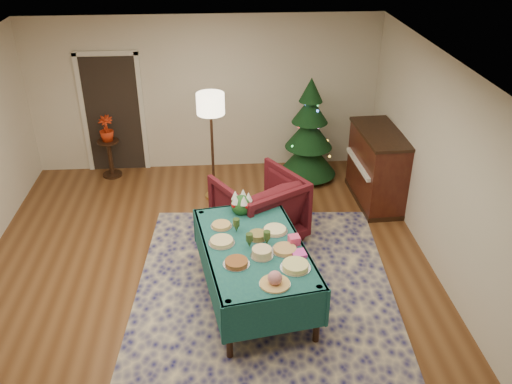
{
  "coord_description": "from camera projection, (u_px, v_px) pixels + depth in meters",
  "views": [
    {
      "loc": [
        0.23,
        -5.52,
        4.37
      ],
      "look_at": [
        0.67,
        0.62,
        0.98
      ],
      "focal_mm": 38.0,
      "sensor_mm": 36.0,
      "label": 1
    }
  ],
  "objects": [
    {
      "name": "doorway",
      "position": [
        113.0,
        111.0,
        9.33
      ],
      "size": [
        1.08,
        0.04,
        2.16
      ],
      "color": "black",
      "rests_on": "ground"
    },
    {
      "name": "platter_0",
      "position": [
        275.0,
        280.0,
        5.66
      ],
      "size": [
        0.33,
        0.33,
        0.17
      ],
      "color": "silver",
      "rests_on": "buffet_table"
    },
    {
      "name": "armchair",
      "position": [
        259.0,
        205.0,
        7.62
      ],
      "size": [
        1.41,
        1.39,
        1.08
      ],
      "primitive_type": "imported",
      "rotation": [
        0.0,
        0.0,
        3.68
      ],
      "color": "#4C1017",
      "rests_on": "ground"
    },
    {
      "name": "platter_8",
      "position": [
        221.0,
        225.0,
        6.67
      ],
      "size": [
        0.27,
        0.27,
        0.04
      ],
      "color": "silver",
      "rests_on": "buffet_table"
    },
    {
      "name": "platter_2",
      "position": [
        236.0,
        263.0,
        5.99
      ],
      "size": [
        0.3,
        0.3,
        0.05
      ],
      "color": "silver",
      "rests_on": "buffet_table"
    },
    {
      "name": "platter_1",
      "position": [
        295.0,
        266.0,
        5.93
      ],
      "size": [
        0.34,
        0.34,
        0.06
      ],
      "color": "silver",
      "rests_on": "buffet_table"
    },
    {
      "name": "buffet_table",
      "position": [
        254.0,
        256.0,
        6.4
      ],
      "size": [
        1.48,
        2.16,
        0.78
      ],
      "color": "black",
      "rests_on": "ground"
    },
    {
      "name": "goblet_0",
      "position": [
        236.0,
        225.0,
        6.54
      ],
      "size": [
        0.08,
        0.08,
        0.18
      ],
      "color": "#2D471E",
      "rests_on": "buffet_table"
    },
    {
      "name": "platter_3",
      "position": [
        262.0,
        253.0,
        6.11
      ],
      "size": [
        0.26,
        0.26,
        0.11
      ],
      "color": "silver",
      "rests_on": "buffet_table"
    },
    {
      "name": "platter_5",
      "position": [
        222.0,
        242.0,
        6.35
      ],
      "size": [
        0.32,
        0.32,
        0.05
      ],
      "color": "silver",
      "rests_on": "buffet_table"
    },
    {
      "name": "piano",
      "position": [
        377.0,
        168.0,
        8.55
      ],
      "size": [
        0.71,
        1.41,
        1.2
      ],
      "color": "black",
      "rests_on": "ground"
    },
    {
      "name": "rug",
      "position": [
        265.0,
        301.0,
        6.62
      ],
      "size": [
        3.46,
        4.4,
        0.02
      ],
      "primitive_type": "cube",
      "rotation": [
        0.0,
        0.0,
        -0.06
      ],
      "color": "#151550",
      "rests_on": "ground"
    },
    {
      "name": "potted_plant",
      "position": [
        107.0,
        134.0,
        9.23
      ],
      "size": [
        0.25,
        0.44,
        0.25
      ],
      "primitive_type": "imported",
      "color": "#B0270C",
      "rests_on": "side_table"
    },
    {
      "name": "goblet_1",
      "position": [
        267.0,
        238.0,
        6.3
      ],
      "size": [
        0.08,
        0.08,
        0.18
      ],
      "color": "#2D471E",
      "rests_on": "buffet_table"
    },
    {
      "name": "room_shell",
      "position": [
        202.0,
        192.0,
        6.27
      ],
      "size": [
        7.0,
        7.0,
        7.0
      ],
      "color": "#593319",
      "rests_on": "ground"
    },
    {
      "name": "platter_6",
      "position": [
        258.0,
        236.0,
        6.44
      ],
      "size": [
        0.24,
        0.24,
        0.07
      ],
      "color": "silver",
      "rests_on": "buffet_table"
    },
    {
      "name": "centerpiece",
      "position": [
        241.0,
        203.0,
        6.92
      ],
      "size": [
        0.28,
        0.28,
        0.32
      ],
      "color": "#1E4C1E",
      "rests_on": "buffet_table"
    },
    {
      "name": "platter_7",
      "position": [
        275.0,
        230.0,
        6.58
      ],
      "size": [
        0.32,
        0.32,
        0.04
      ],
      "color": "silver",
      "rests_on": "buffet_table"
    },
    {
      "name": "platter_4",
      "position": [
        285.0,
        249.0,
        6.22
      ],
      "size": [
        0.31,
        0.31,
        0.04
      ],
      "color": "silver",
      "rests_on": "buffet_table"
    },
    {
      "name": "side_table",
      "position": [
        110.0,
        159.0,
        9.45
      ],
      "size": [
        0.37,
        0.37,
        0.67
      ],
      "color": "black",
      "rests_on": "ground"
    },
    {
      "name": "floor_lamp",
      "position": [
        211.0,
        110.0,
        8.22
      ],
      "size": [
        0.43,
        0.43,
        1.77
      ],
      "color": "#A57F3F",
      "rests_on": "ground"
    },
    {
      "name": "christmas_tree",
      "position": [
        309.0,
        134.0,
        9.17
      ],
      "size": [
        1.0,
        1.0,
        1.8
      ],
      "color": "black",
      "rests_on": "ground"
    },
    {
      "name": "gift_box",
      "position": [
        294.0,
        240.0,
        6.33
      ],
      "size": [
        0.14,
        0.14,
        0.1
      ],
      "primitive_type": "cube",
      "rotation": [
        0.0,
        0.0,
        0.17
      ],
      "color": "#DD3D70",
      "rests_on": "buffet_table"
    },
    {
      "name": "goblet_2",
      "position": [
        249.0,
        240.0,
        6.25
      ],
      "size": [
        0.08,
        0.08,
        0.18
      ],
      "color": "#2D471E",
      "rests_on": "buffet_table"
    },
    {
      "name": "napkin_stack",
      "position": [
        299.0,
        254.0,
        6.15
      ],
      "size": [
        0.18,
        0.18,
        0.04
      ],
      "primitive_type": "cube",
      "rotation": [
        0.0,
        0.0,
        0.17
      ],
      "color": "#E53FB6",
      "rests_on": "buffet_table"
    }
  ]
}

